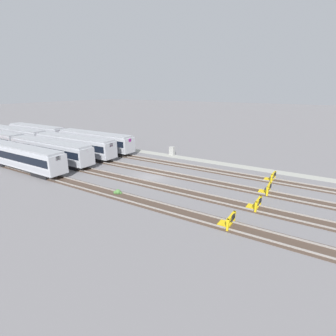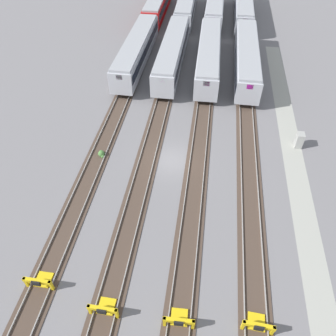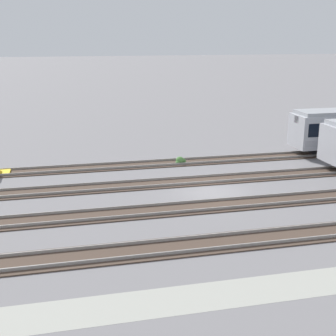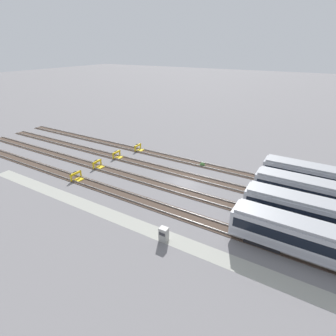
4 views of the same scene
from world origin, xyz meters
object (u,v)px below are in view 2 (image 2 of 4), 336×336
subway_car_front_row_right_inner (215,6)px  bumper_stop_far_inner_track (40,281)px  bumper_stop_middle_track (105,308)px  subway_car_back_row_rightmost (137,51)px  bumper_stop_nearest_track (257,324)px  weed_clump (101,154)px  electrical_cabinet (299,140)px  subway_car_front_row_leftmost (172,53)px  bumper_stop_near_inner_track (179,320)px  subway_car_front_row_left_inner (247,58)px  subway_car_front_row_centre (187,4)px  subway_car_back_row_centre (209,55)px  subway_car_front_row_rightmost (243,6)px  subway_car_back_row_leftmost (159,3)px

subway_car_front_row_right_inner → bumper_stop_far_inner_track: (-51.17, 9.81, -1.53)m
bumper_stop_middle_track → bumper_stop_far_inner_track: bearing=76.4°
subway_car_back_row_rightmost → bumper_stop_nearest_track: bearing=-156.1°
weed_clump → electrical_cabinet: bearing=-77.8°
subway_car_front_row_leftmost → subway_car_front_row_right_inner: bearing=-14.8°
subway_car_front_row_right_inner → bumper_stop_middle_track: (-52.36, 4.91, -1.53)m
bumper_stop_far_inner_track → electrical_cabinet: 26.52m
bumper_stop_near_inner_track → weed_clump: size_ratio=2.18×
subway_car_front_row_left_inner → bumper_stop_near_inner_track: 34.01m
subway_car_back_row_rightmost → bumper_stop_middle_track: size_ratio=8.99×
subway_car_front_row_left_inner → subway_car_front_row_centre: bearing=27.5°
subway_car_back_row_centre → weed_clump: size_ratio=19.61×
subway_car_front_row_rightmost → subway_car_back_row_leftmost: (-0.20, 14.68, 0.00)m
subway_car_front_row_right_inner → subway_car_back_row_rightmost: same height
weed_clump → subway_car_back_row_leftmost: bearing=0.5°
subway_car_front_row_left_inner → bumper_stop_far_inner_track: 35.61m
bumper_stop_near_inner_track → electrical_cabinet: size_ratio=1.25×
subway_car_back_row_rightmost → electrical_cabinet: 24.62m
bumper_stop_far_inner_track → electrical_cabinet: bearing=-48.0°
subway_car_back_row_leftmost → bumper_stop_near_inner_track: bearing=-169.4°
subway_car_front_row_right_inner → electrical_cabinet: bearing=-163.5°
subway_car_front_row_centre → subway_car_back_row_rightmost: 19.44m
subway_car_back_row_centre → subway_car_back_row_leftmost: bearing=27.3°
bumper_stop_near_inner_track → bumper_stop_far_inner_track: same height
subway_car_front_row_rightmost → bumper_stop_middle_track: bearing=169.5°
subway_car_back_row_leftmost → weed_clump: (-37.78, -0.36, -1.80)m
subway_car_front_row_centre → weed_clump: subway_car_front_row_centre is taller
subway_car_front_row_right_inner → subway_car_back_row_leftmost: same height
subway_car_front_row_rightmost → bumper_stop_nearest_track: (-52.32, -0.05, -1.53)m
subway_car_front_row_centre → subway_car_front_row_right_inner: size_ratio=1.00×
subway_car_back_row_rightmost → bumper_stop_nearest_track: 36.36m
subway_car_front_row_left_inner → bumper_stop_middle_track: bearing=163.8°
subway_car_front_row_rightmost → subway_car_back_row_leftmost: bearing=90.8°
subway_car_front_row_right_inner → subway_car_front_row_rightmost: bearing=-85.9°
bumper_stop_far_inner_track → bumper_stop_nearest_track: bearing=-93.1°
bumper_stop_near_inner_track → bumper_stop_middle_track: bearing=89.7°
bumper_stop_nearest_track → bumper_stop_near_inner_track: same height
subway_car_back_row_rightmost → electrical_cabinet: subway_car_back_row_rightmost is taller
subway_car_front_row_leftmost → subway_car_front_row_right_inner: same height
bumper_stop_far_inner_track → electrical_cabinet: (17.74, -19.72, 0.29)m
bumper_stop_nearest_track → weed_clump: size_ratio=2.18×
subway_car_front_row_left_inner → subway_car_back_row_rightmost: bearing=90.0°
subway_car_front_row_right_inner → electrical_cabinet: size_ratio=11.25×
subway_car_back_row_centre → bumper_stop_far_inner_track: (-32.41, 9.74, -1.53)m
subway_car_front_row_centre → subway_car_back_row_rightmost: size_ratio=1.00×
subway_car_front_row_leftmost → subway_car_back_row_leftmost: size_ratio=1.00×
electrical_cabinet → weed_clump: size_ratio=1.74×
bumper_stop_far_inner_track → weed_clump: size_ratio=2.17×
subway_car_front_row_centre → subway_car_back_row_centre: bearing=-165.6°
subway_car_front_row_centre → bumper_stop_near_inner_track: (-52.43, -4.88, -1.53)m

